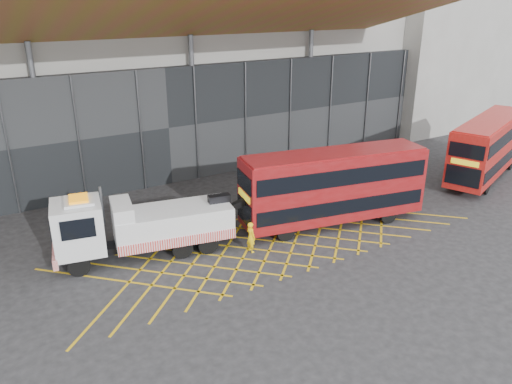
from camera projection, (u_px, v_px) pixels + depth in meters
ground_plane at (221, 256)px, 25.44m from camera, size 120.00×120.00×0.00m
road_markings at (274, 241)px, 26.98m from camera, size 23.16×7.16×0.01m
construction_building at (128, 44)px, 37.71m from camera, size 55.00×23.97×18.00m
east_building at (428, 21)px, 49.97m from camera, size 15.00×12.00×20.00m
recovery_truck at (139, 225)px, 24.94m from camera, size 10.44×4.10×3.62m
bus_towed at (333, 184)px, 28.24m from camera, size 10.96×4.47×4.35m
bus_second at (488, 145)px, 35.69m from camera, size 10.87×6.07×4.36m
worker at (251, 237)px, 25.60m from camera, size 0.45×0.64×1.66m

